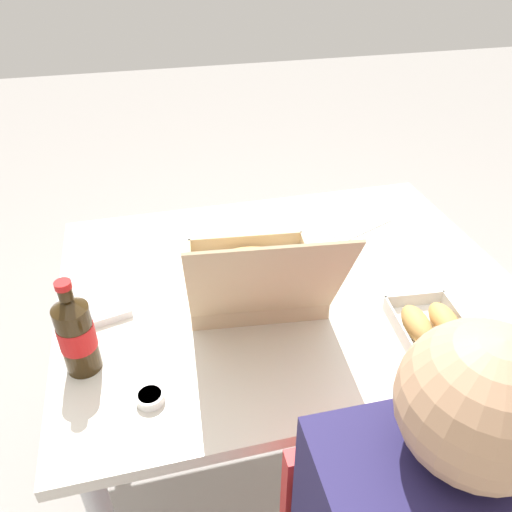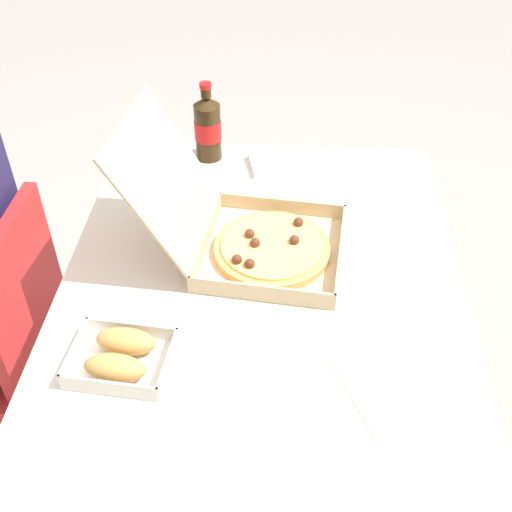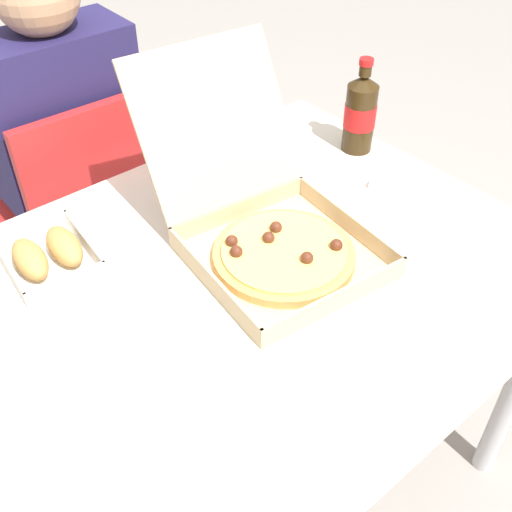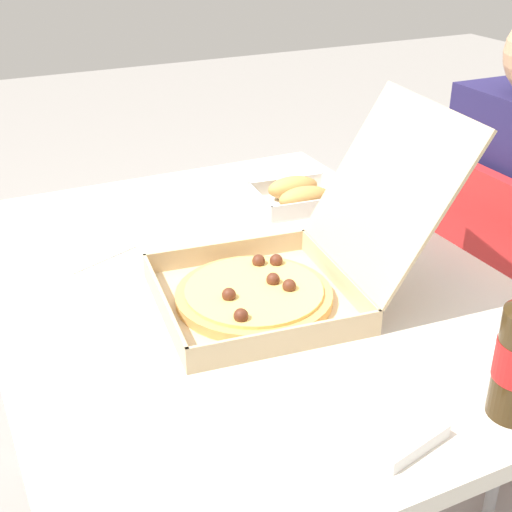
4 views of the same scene
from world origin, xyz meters
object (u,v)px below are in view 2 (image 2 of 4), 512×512
(pizza_box_open, at_px, (253,236))
(napkin_pile, at_px, (270,163))
(cola_bottle, at_px, (208,127))
(bread_side_box, at_px, (121,356))
(paper_menu, at_px, (387,385))
(dipping_sauce_cup, at_px, (158,177))

(pizza_box_open, relative_size, napkin_pile, 4.67)
(pizza_box_open, relative_size, cola_bottle, 2.29)
(bread_side_box, relative_size, napkin_pile, 1.85)
(bread_side_box, relative_size, cola_bottle, 0.91)
(cola_bottle, xyz_separation_m, napkin_pile, (-0.04, -0.17, -0.08))
(pizza_box_open, xyz_separation_m, cola_bottle, (0.40, 0.15, 0.05))
(bread_side_box, relative_size, paper_menu, 0.97)
(napkin_pile, distance_m, dipping_sauce_cup, 0.31)
(paper_menu, distance_m, dipping_sauce_cup, 0.85)
(paper_menu, height_order, dipping_sauce_cup, dipping_sauce_cup)
(pizza_box_open, distance_m, napkin_pile, 0.37)
(napkin_pile, bearing_deg, dipping_sauce_cup, 106.45)
(napkin_pile, bearing_deg, paper_menu, -161.25)
(bread_side_box, bearing_deg, dipping_sauce_cup, 3.82)
(paper_menu, bearing_deg, dipping_sauce_cup, 17.05)
(pizza_box_open, bearing_deg, napkin_pile, -3.94)
(pizza_box_open, distance_m, bread_side_box, 0.42)
(cola_bottle, bearing_deg, paper_menu, -151.36)
(paper_menu, bearing_deg, pizza_box_open, 13.47)
(cola_bottle, distance_m, dipping_sauce_cup, 0.20)
(paper_menu, bearing_deg, bread_side_box, 64.48)
(pizza_box_open, distance_m, cola_bottle, 0.43)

